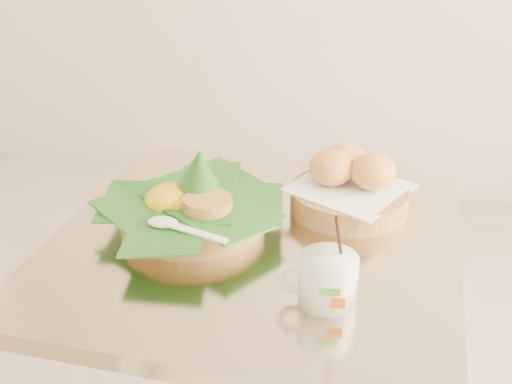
% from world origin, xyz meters
% --- Properties ---
extents(cafe_table, '(0.71, 0.71, 0.75)m').
position_xyz_m(cafe_table, '(0.14, -0.02, 0.53)').
color(cafe_table, gray).
rests_on(cafe_table, floor).
extents(rice_basket, '(0.32, 0.32, 0.16)m').
position_xyz_m(rice_basket, '(0.02, -0.00, 0.79)').
color(rice_basket, '#A77E47').
rests_on(rice_basket, cafe_table).
extents(bread_basket, '(0.25, 0.25, 0.12)m').
position_xyz_m(bread_basket, '(0.29, 0.13, 0.80)').
color(bread_basket, '#A77E47').
rests_on(bread_basket, cafe_table).
extents(coffee_mug, '(0.12, 0.09, 0.15)m').
position_xyz_m(coffee_mug, '(0.29, -0.18, 0.79)').
color(coffee_mug, white).
rests_on(coffee_mug, cafe_table).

